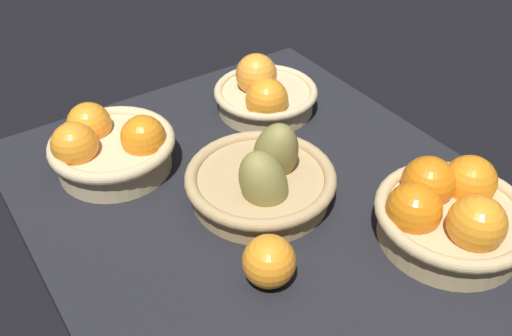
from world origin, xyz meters
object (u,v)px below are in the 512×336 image
(basket_far_right, at_px, (110,146))
(loose_orange_side_gap, at_px, (269,261))
(basket_near_left, at_px, (450,212))
(basket_near_right, at_px, (264,94))
(basket_center_pears, at_px, (263,179))

(basket_far_right, distance_m, loose_orange_side_gap, 0.37)
(basket_near_left, height_order, loose_orange_side_gap, basket_near_left)
(basket_near_right, relative_size, basket_center_pears, 0.84)
(basket_near_left, relative_size, loose_orange_side_gap, 3.08)
(basket_far_right, relative_size, basket_near_right, 1.05)
(basket_far_right, xyz_separation_m, basket_center_pears, (-0.21, -0.17, -0.01))
(basket_far_right, height_order, basket_center_pears, basket_center_pears)
(basket_center_pears, bearing_deg, basket_far_right, 39.08)
(basket_far_right, distance_m, basket_near_right, 0.32)
(loose_orange_side_gap, bearing_deg, basket_near_right, -33.78)
(basket_near_right, bearing_deg, basket_center_pears, 144.94)
(basket_far_right, relative_size, basket_center_pears, 0.88)
(basket_near_right, xyz_separation_m, basket_center_pears, (-0.22, 0.15, -0.00))
(loose_orange_side_gap, bearing_deg, basket_near_left, -105.92)
(basket_far_right, xyz_separation_m, basket_near_left, (-0.44, -0.35, 0.00))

